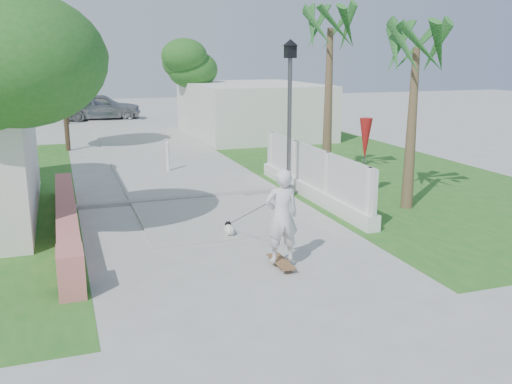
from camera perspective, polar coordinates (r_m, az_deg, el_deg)
name	(u,v)px	position (r m, az deg, el deg)	size (l,w,h in m)	color
ground	(257,274)	(10.84, 0.05, -8.24)	(90.00, 90.00, 0.00)	#B7B7B2
path_strip	(128,135)	(29.95, -12.67, 5.63)	(3.20, 36.00, 0.06)	#B7B7B2
curb	(187,198)	(16.34, -6.87, -0.58)	(6.50, 0.25, 0.10)	#999993
grass_right	(368,170)	(20.70, 11.16, 2.15)	(8.00, 20.00, 0.01)	#276A21
pink_wall	(67,223)	(13.57, -18.37, -3.01)	(0.45, 8.20, 0.80)	#C36A64
lattice_fence	(311,180)	(16.35, 5.56, 1.24)	(0.35, 7.00, 1.50)	white
building_right	(252,109)	(29.16, -0.43, 8.26)	(6.00, 8.00, 2.60)	silver
street_lamp	(289,112)	(16.31, 3.37, 7.95)	(0.44, 0.44, 4.44)	#59595E
bollard	(168,156)	(20.11, -8.81, 3.59)	(0.14, 0.14, 1.09)	white
patio_umbrella	(365,140)	(16.35, 10.88, 5.12)	(0.36, 0.36, 2.30)	#59595E
tree_path_left	(62,59)	(25.48, -18.85, 12.45)	(3.40, 3.40, 5.23)	#4C3826
tree_path_right	(188,65)	(30.20, -6.80, 12.52)	(3.00, 3.00, 4.79)	#4C3826
tree_path_far	(63,58)	(35.48, -18.74, 12.59)	(3.20, 3.20, 5.17)	#4C3826
palm_far	(330,39)	(17.85, 7.42, 14.97)	(1.80, 1.80, 5.30)	brown
palm_near	(416,57)	(15.40, 15.71, 12.84)	(1.80, 1.80, 4.70)	brown
skateboarder	(266,216)	(11.31, 0.98, -2.39)	(0.78, 2.74, 1.95)	brown
dog	(229,229)	(12.92, -2.72, -3.72)	(0.28, 0.50, 0.35)	white
parked_car	(100,106)	(37.32, -15.31, 8.25)	(1.98, 4.92, 1.68)	#A9ADB1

